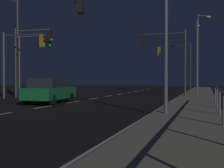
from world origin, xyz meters
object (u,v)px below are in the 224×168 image
(traffic_light_mid_right, at_px, (31,49))
(traffic_light_mid_left, at_px, (176,58))
(car, at_px, (50,91))
(traffic_light_far_center, at_px, (32,53))
(traffic_light_near_right, at_px, (125,20))
(traffic_light_overhead_east, at_px, (21,52))
(traffic_light_near_left, at_px, (166,50))
(street_lamp_across_street, at_px, (15,40))
(street_lamp_far_end, at_px, (199,47))
(street_lamp_median, at_px, (197,49))

(traffic_light_mid_right, bearing_deg, traffic_light_mid_left, 51.84)
(car, relative_size, traffic_light_far_center, 0.84)
(traffic_light_near_right, bearing_deg, traffic_light_mid_right, 136.00)
(traffic_light_mid_left, bearing_deg, traffic_light_overhead_east, -124.26)
(traffic_light_near_left, bearing_deg, traffic_light_near_right, -89.83)
(traffic_light_mid_left, xyz_separation_m, street_lamp_across_street, (-12.57, -12.51, 1.03))
(traffic_light_mid_left, bearing_deg, traffic_light_far_center, -128.67)
(traffic_light_near_right, xyz_separation_m, street_lamp_far_end, (2.54, 23.24, 1.08))
(street_lamp_far_end, bearing_deg, street_lamp_median, -91.61)
(street_lamp_median, relative_size, street_lamp_across_street, 0.83)
(traffic_light_mid_right, bearing_deg, street_lamp_median, 32.60)
(street_lamp_median, height_order, street_lamp_far_end, street_lamp_far_end)
(car, xyz_separation_m, traffic_light_overhead_east, (-4.39, 3.81, 2.83))
(car, height_order, traffic_light_near_left, traffic_light_near_left)
(traffic_light_near_right, height_order, traffic_light_overhead_east, traffic_light_near_right)
(street_lamp_across_street, bearing_deg, traffic_light_mid_right, -24.29)
(traffic_light_near_left, xyz_separation_m, street_lamp_across_street, (-12.61, -3.35, 0.94))
(street_lamp_far_end, bearing_deg, traffic_light_mid_left, 170.35)
(traffic_light_near_left, bearing_deg, traffic_light_mid_left, 90.24)
(traffic_light_overhead_east, xyz_separation_m, street_lamp_across_street, (-2.26, 2.63, 1.33))
(traffic_light_mid_right, height_order, traffic_light_far_center, traffic_light_mid_right)
(traffic_light_near_right, distance_m, traffic_light_far_center, 14.95)
(car, relative_size, traffic_light_mid_right, 0.78)
(traffic_light_far_center, bearing_deg, street_lamp_across_street, 162.50)
(traffic_light_mid_left, bearing_deg, car, -107.35)
(street_lamp_median, bearing_deg, street_lamp_across_street, -153.77)
(traffic_light_near_left, height_order, street_lamp_far_end, street_lamp_far_end)
(street_lamp_far_end, bearing_deg, street_lamp_across_street, -141.56)
(traffic_light_far_center, relative_size, street_lamp_median, 0.76)
(traffic_light_mid_left, height_order, traffic_light_near_left, traffic_light_near_left)
(traffic_light_mid_right, bearing_deg, traffic_light_far_center, 85.97)
(traffic_light_near_right, bearing_deg, traffic_light_overhead_east, 140.56)
(street_lamp_far_end, bearing_deg, traffic_light_mid_right, -135.42)
(traffic_light_mid_left, bearing_deg, traffic_light_near_right, -89.80)
(traffic_light_near_left, distance_m, traffic_light_far_center, 11.30)
(traffic_light_mid_right, relative_size, traffic_light_far_center, 1.08)
(traffic_light_near_right, xyz_separation_m, street_lamp_across_street, (-12.65, 11.18, 0.95))
(traffic_light_near_right, distance_m, street_lamp_far_end, 23.40)
(car, distance_m, street_lamp_median, 16.61)
(traffic_light_mid_right, height_order, street_lamp_median, street_lamp_median)
(street_lamp_median, bearing_deg, traffic_light_mid_left, 116.10)
(traffic_light_mid_left, xyz_separation_m, traffic_light_mid_right, (-10.55, -13.42, 0.10))
(traffic_light_overhead_east, xyz_separation_m, traffic_light_near_left, (10.35, 5.98, 0.39))
(traffic_light_near_right, bearing_deg, street_lamp_across_street, 138.54)
(street_lamp_median, bearing_deg, traffic_light_far_center, -148.21)
(traffic_light_overhead_east, height_order, street_lamp_median, street_lamp_median)
(traffic_light_mid_left, height_order, traffic_light_mid_right, traffic_light_mid_right)
(traffic_light_far_center, distance_m, street_lamp_far_end, 18.34)
(street_lamp_across_street, bearing_deg, car, -44.06)
(street_lamp_median, height_order, street_lamp_across_street, street_lamp_across_street)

